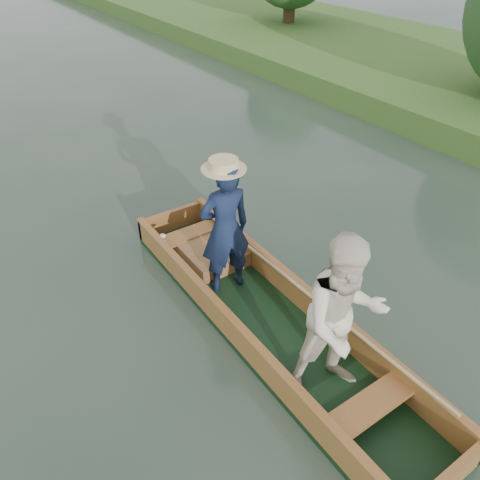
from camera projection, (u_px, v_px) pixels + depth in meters
ground at (268, 327)px, 5.72m from camera, size 120.00×120.00×0.00m
trees_far at (115, 6)px, 10.10m from camera, size 22.67×16.62×4.35m
punt at (282, 293)px, 5.17m from camera, size 1.12×5.00×1.95m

